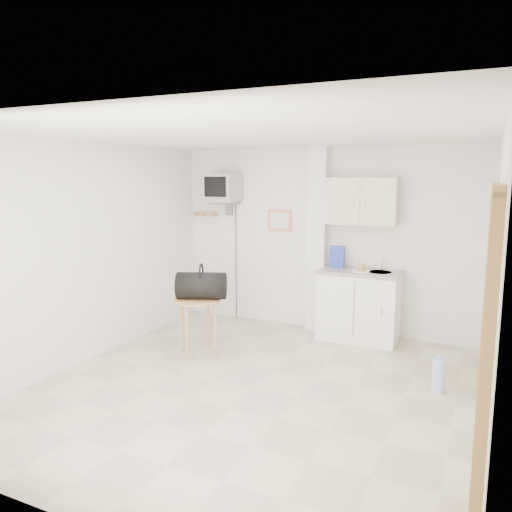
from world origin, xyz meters
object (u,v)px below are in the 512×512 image
at_px(round_table, 198,307).
at_px(duffel_bag, 201,285).
at_px(crt_television, 223,189).
at_px(water_bottle, 438,375).

distance_m(round_table, duffel_bag, 0.27).
bearing_deg(duffel_bag, crt_television, 87.28).
xyz_separation_m(crt_television, round_table, (0.42, -1.41, -1.36)).
xyz_separation_m(round_table, water_bottle, (2.72, 0.09, -0.40)).
height_order(duffel_bag, water_bottle, duffel_bag).
relative_size(crt_television, water_bottle, 5.53).
bearing_deg(duffel_bag, round_table, -175.33).
bearing_deg(crt_television, water_bottle, -22.85).
relative_size(round_table, water_bottle, 1.75).
bearing_deg(duffel_bag, water_bottle, -19.86).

